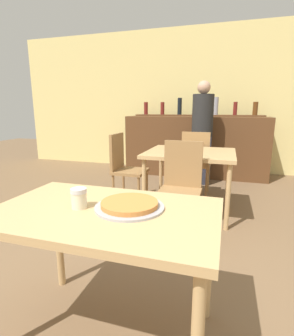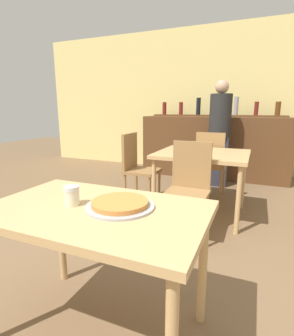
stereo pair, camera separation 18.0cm
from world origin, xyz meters
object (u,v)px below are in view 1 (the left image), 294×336
Objects in this scene: chair_far_side_left at (124,165)px; chair_far_side_front at (181,183)px; pizza_tray at (130,205)px; person_standing at (202,130)px; chair_far_side_back at (196,160)px; cheese_shaker at (79,198)px.

chair_far_side_front is at bearing -126.03° from chair_far_side_left.
pizza_tray is 3.21m from person_standing.
chair_far_side_back is at bearing 88.85° from pizza_tray.
chair_far_side_back is 0.56× the size of person_standing.
person_standing is (0.05, 3.21, 0.14)m from pizza_tray.
chair_far_side_back is 2.63× the size of pizza_tray.
chair_far_side_left is at bearing 36.03° from chair_far_side_back.
pizza_tray is at bearing 88.85° from chair_far_side_back.
chair_far_side_left is 1.61m from person_standing.
chair_far_side_front and chair_far_side_left have the same top height.
person_standing is (0.85, 1.31, 0.37)m from chair_far_side_left.
chair_far_side_front is 1.23m from chair_far_side_back.
chair_far_side_back reaches higher than pizza_tray.
cheese_shaker is (-0.25, -0.07, 0.04)m from pizza_tray.
pizza_tray is 0.26m from cheese_shaker.
pizza_tray is at bearing -92.26° from chair_far_side_front.
chair_far_side_left is 0.56× the size of person_standing.
chair_far_side_front is 1.00× the size of chair_far_side_back.
chair_far_side_front is at bearing 90.00° from chair_far_side_back.
chair_far_side_front is 1.41m from cheese_shaker.
chair_far_side_left is (-0.85, -0.61, 0.00)m from chair_far_side_back.
chair_far_side_back is 2.52m from pizza_tray.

